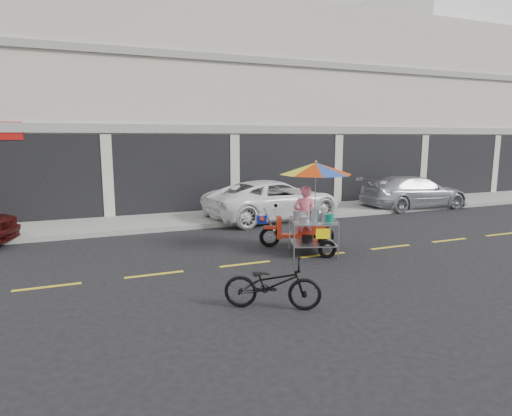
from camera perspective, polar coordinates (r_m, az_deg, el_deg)
name	(u,v)px	position (r m, az deg, el deg)	size (l,w,h in m)	color
ground	(323,255)	(10.47, 8.93, -6.22)	(90.00, 90.00, 0.00)	black
sidewalk	(244,214)	(15.32, -1.63, -0.87)	(45.00, 3.00, 0.15)	gray
shophouse_block	(262,107)	(20.89, 0.78, 13.32)	(36.00, 8.11, 10.40)	beige
centerline	(323,255)	(10.47, 8.93, -6.20)	(42.00, 0.10, 0.01)	gold
white_pickup	(274,200)	(14.80, 2.40, 1.12)	(2.24, 4.86, 1.35)	white
silver_pickup	(414,192)	(18.18, 20.32, 2.00)	(1.82, 4.47, 1.30)	#B2B5BB
near_bicycle	(272,284)	(7.12, 2.21, -10.09)	(0.56, 1.60, 0.84)	black
food_vendor_rig	(310,194)	(10.52, 7.27, 1.80)	(2.23, 2.28, 2.27)	black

